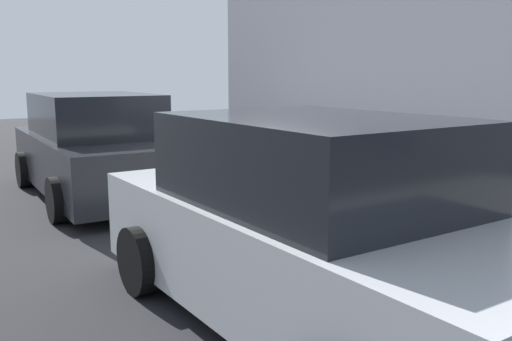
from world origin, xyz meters
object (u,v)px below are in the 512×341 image
(suitcase_silver_8, at_px, (245,163))
(parked_car_silver_0, at_px, (315,229))
(suitcase_navy_5, at_px, (298,171))
(suitcase_red_7, at_px, (259,162))
(suitcase_maroon_2, at_px, (360,191))
(suitcase_teal_6, at_px, (273,168))
(suitcase_olive_3, at_px, (337,183))
(parked_car_charcoal_1, at_px, (96,149))
(suitcase_maroon_9, at_px, (228,158))
(bollard_post, at_px, (183,147))
(suitcase_black_4, at_px, (314,176))
(suitcase_red_0, at_px, (431,207))
(fire_hydrant, at_px, (206,146))
(suitcase_silver_1, at_px, (398,199))

(suitcase_silver_8, relative_size, parked_car_silver_0, 0.17)
(suitcase_navy_5, xyz_separation_m, suitcase_red_7, (1.02, 0.08, 0.01))
(suitcase_maroon_2, xyz_separation_m, suitcase_silver_8, (3.11, -0.10, -0.04))
(suitcase_teal_6, bearing_deg, suitcase_silver_8, -5.93)
(suitcase_teal_6, bearing_deg, suitcase_navy_5, -165.11)
(suitcase_olive_3, relative_size, suitcase_red_7, 0.96)
(parked_car_charcoal_1, bearing_deg, suitcase_maroon_9, -90.14)
(bollard_post, bearing_deg, suitcase_black_4, -178.74)
(suitcase_maroon_2, bearing_deg, suitcase_maroon_9, -0.72)
(suitcase_red_0, height_order, bollard_post, suitcase_red_0)
(suitcase_olive_3, xyz_separation_m, fire_hydrant, (4.03, -0.03, 0.09))
(suitcase_maroon_9, relative_size, bollard_post, 1.18)
(suitcase_silver_8, bearing_deg, suitcase_red_7, 174.22)
(suitcase_black_4, bearing_deg, suitcase_red_0, -176.97)
(suitcase_olive_3, bearing_deg, suitcase_maroon_9, -0.41)
(suitcase_red_0, bearing_deg, fire_hydrant, 0.57)
(suitcase_olive_3, xyz_separation_m, bollard_post, (4.81, 0.12, 0.00))
(suitcase_silver_8, relative_size, suitcase_maroon_9, 0.95)
(suitcase_silver_8, height_order, suitcase_maroon_9, suitcase_maroon_9)
(suitcase_red_7, xyz_separation_m, parked_car_charcoal_1, (1.08, 2.50, 0.29))
(suitcase_navy_5, xyz_separation_m, suitcase_silver_8, (1.55, 0.03, -0.08))
(suitcase_silver_1, distance_m, suitcase_maroon_2, 0.58)
(suitcase_navy_5, bearing_deg, suitcase_silver_8, 1.06)
(suitcase_maroon_2, bearing_deg, suitcase_black_4, 0.03)
(suitcase_red_7, xyz_separation_m, fire_hydrant, (1.95, -0.01, 0.07))
(suitcase_red_0, height_order, suitcase_teal_6, suitcase_red_0)
(suitcase_silver_1, height_order, suitcase_maroon_9, suitcase_maroon_9)
(suitcase_silver_8, bearing_deg, suitcase_maroon_2, 178.14)
(suitcase_silver_8, height_order, parked_car_silver_0, parked_car_silver_0)
(suitcase_maroon_9, bearing_deg, suitcase_silver_8, -174.11)
(suitcase_silver_8, relative_size, bollard_post, 1.13)
(suitcase_maroon_9, bearing_deg, suitcase_navy_5, -177.70)
(suitcase_red_0, relative_size, suitcase_teal_6, 1.27)
(suitcase_silver_8, distance_m, fire_hydrant, 1.43)
(suitcase_navy_5, bearing_deg, fire_hydrant, 1.45)
(suitcase_navy_5, distance_m, suitcase_red_7, 1.02)
(suitcase_olive_3, relative_size, parked_car_charcoal_1, 0.22)
(suitcase_olive_3, distance_m, parked_car_silver_0, 3.57)
(bollard_post, bearing_deg, suitcase_teal_6, -178.44)
(suitcase_silver_1, distance_m, parked_car_charcoal_1, 4.95)
(suitcase_red_0, height_order, suitcase_silver_8, suitcase_red_0)
(bollard_post, distance_m, parked_car_silver_0, 7.74)
(suitcase_red_7, bearing_deg, suitcase_silver_8, -5.78)
(bollard_post, bearing_deg, suitcase_red_7, -177.03)
(suitcase_maroon_2, relative_size, bollard_post, 1.39)
(suitcase_red_0, distance_m, parked_car_silver_0, 2.76)
(suitcase_teal_6, bearing_deg, suitcase_olive_3, -178.91)
(suitcase_teal_6, bearing_deg, suitcase_red_0, -177.87)
(suitcase_olive_3, distance_m, suitcase_maroon_9, 3.15)
(suitcase_red_0, distance_m, suitcase_maroon_2, 1.12)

